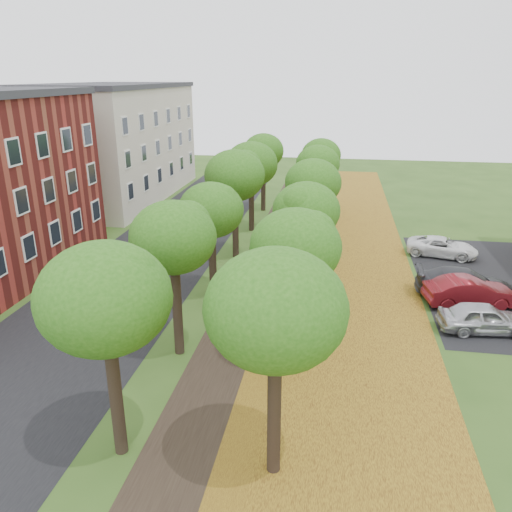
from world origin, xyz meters
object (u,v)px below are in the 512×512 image
at_px(bench, 248,345).
at_px(car_white, 442,247).
at_px(car_silver, 484,318).
at_px(car_red, 470,292).
at_px(car_grey, 465,283).

relative_size(bench, car_white, 0.39).
distance_m(bench, car_silver, 10.92).
distance_m(car_red, car_grey, 1.21).
height_order(car_red, car_grey, car_red).
height_order(car_silver, car_white, car_silver).
bearing_deg(car_red, car_silver, 170.16).
xyz_separation_m(bench, car_grey, (10.31, 7.61, 0.33)).
relative_size(bench, car_grey, 0.34).
bearing_deg(bench, car_red, -40.16).
distance_m(car_silver, car_grey, 4.00).
distance_m(bench, car_grey, 12.82).
bearing_deg(car_red, bench, 111.99).
relative_size(car_silver, car_red, 0.90).
bearing_deg(car_white, car_silver, -167.17).
relative_size(car_silver, car_grey, 0.80).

